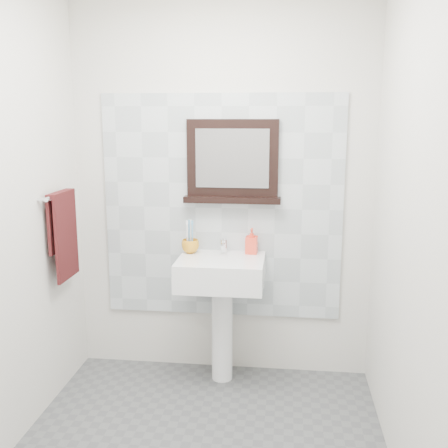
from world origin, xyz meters
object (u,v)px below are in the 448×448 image
(pedestal_sink, at_px, (221,285))
(toothbrush_cup, at_px, (190,246))
(hand_towel, at_px, (63,228))
(framed_mirror, at_px, (233,163))
(soap_dispenser, at_px, (252,241))

(pedestal_sink, height_order, toothbrush_cup, pedestal_sink)
(hand_towel, bearing_deg, framed_mirror, 20.29)
(soap_dispenser, relative_size, framed_mirror, 0.27)
(soap_dispenser, relative_size, hand_towel, 0.31)
(framed_mirror, xyz_separation_m, hand_towel, (-1.02, -0.38, -0.38))
(pedestal_sink, relative_size, toothbrush_cup, 8.37)
(toothbrush_cup, height_order, soap_dispenser, soap_dispenser)
(hand_towel, bearing_deg, soap_dispenser, 15.90)
(pedestal_sink, xyz_separation_m, framed_mirror, (0.05, 0.19, 0.77))
(toothbrush_cup, relative_size, hand_towel, 0.21)
(soap_dispenser, bearing_deg, framed_mirror, 164.69)
(toothbrush_cup, bearing_deg, framed_mirror, 16.57)
(hand_towel, bearing_deg, pedestal_sink, 11.11)
(toothbrush_cup, distance_m, framed_mirror, 0.61)
(toothbrush_cup, distance_m, soap_dispenser, 0.41)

